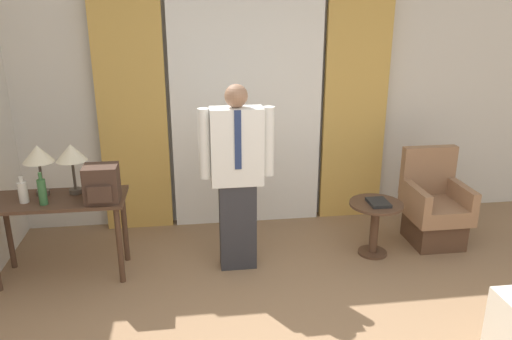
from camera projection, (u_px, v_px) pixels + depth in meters
The scene contains 14 objects.
wall_back at pixel (245, 99), 5.29m from camera, with size 10.00×0.06×2.70m.
curtain_sheer_center at pixel (247, 107), 5.19m from camera, with size 1.57×0.06×2.58m.
curtain_drape_left at pixel (132, 110), 5.04m from camera, with size 0.69×0.06×2.58m.
curtain_drape_right at pixel (355, 104), 5.34m from camera, with size 0.69×0.06×2.58m.
desk at pixel (59, 211), 4.30m from camera, with size 1.14×0.51×0.74m.
table_lamp_left at pixel (38, 156), 4.23m from camera, with size 0.26×0.26×0.45m.
table_lamp_right at pixel (71, 155), 4.26m from camera, with size 0.26×0.26×0.45m.
bottle_near_edge at pixel (23, 192), 4.14m from camera, with size 0.08×0.08×0.23m.
bottle_by_lamp at pixel (42, 191), 4.10m from camera, with size 0.07×0.07×0.28m.
backpack at pixel (102, 184), 4.15m from camera, with size 0.28×0.26×0.31m.
person at pixel (237, 173), 4.35m from camera, with size 0.65×0.21×1.69m.
armchair at pixel (434, 209), 5.01m from camera, with size 0.56×0.59×0.94m.
side_table at pixel (375, 220), 4.75m from camera, with size 0.50×0.50×0.53m.
book at pixel (378, 203), 4.66m from camera, with size 0.18×0.23×0.03m.
Camera 1 is at (-0.61, -2.24, 2.34)m, focal length 35.00 mm.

